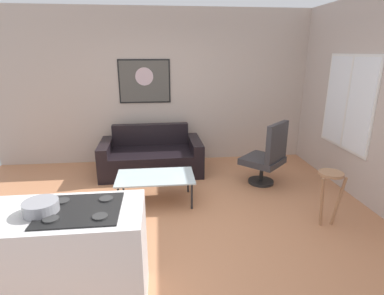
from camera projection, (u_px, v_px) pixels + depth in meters
ground at (180, 224)px, 3.82m from camera, size 6.40×6.40×0.04m
back_wall at (170, 88)px, 5.70m from camera, size 6.40×0.05×2.80m
right_wall at (379, 104)px, 3.95m from camera, size 0.05×6.40×2.80m
couch at (151, 157)px, 5.39m from camera, size 1.75×0.96×0.79m
coffee_table at (155, 178)px, 4.26m from camera, size 1.07×0.63×0.39m
armchair at (268, 156)px, 4.79m from camera, size 0.81×0.81×1.02m
bar_stool at (329, 186)px, 3.67m from camera, size 0.33×0.32×0.68m
kitchen_counter at (53, 262)px, 2.43m from camera, size 1.46×0.65×0.92m
mixing_bowl at (41, 207)px, 2.27m from camera, size 0.26×0.26×0.10m
wall_painting at (145, 81)px, 5.57m from camera, size 0.93×0.03×0.78m
window at (348, 103)px, 4.54m from camera, size 0.03×1.20×1.40m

